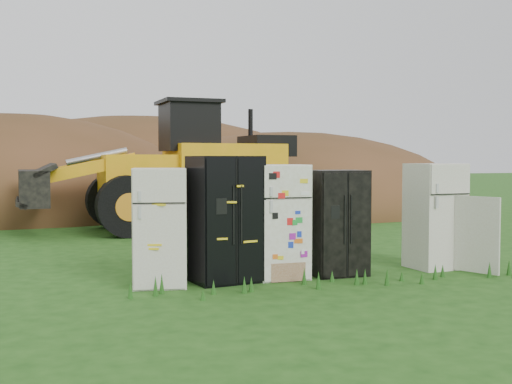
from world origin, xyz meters
TOP-DOWN VIEW (x-y plane):
  - ground at (0.00, 0.00)m, footprint 120.00×120.00m
  - fridge_leftmost at (-2.49, -0.01)m, footprint 0.89×0.86m
  - fridge_black_side at (-1.48, 0.01)m, footprint 1.12×0.94m
  - fridge_sticker at (-0.58, 0.03)m, footprint 0.81×0.75m
  - fridge_dark_mid at (0.39, -0.01)m, footprint 0.89×0.73m
  - fridge_open_door at (2.28, 0.04)m, footprint 0.87×0.81m
  - wheel_loader at (-1.30, 7.24)m, footprint 7.19×3.16m
  - dirt_mound_right at (4.34, 12.22)m, footprint 13.90×10.19m
  - dirt_mound_left at (-5.19, 13.74)m, footprint 13.64×10.23m
  - dirt_mound_back at (-0.17, 17.91)m, footprint 18.16×12.10m

SIDE VIEW (x-z plane):
  - ground at x=0.00m, z-range 0.00..0.00m
  - dirt_mound_right at x=4.34m, z-range -2.85..2.85m
  - dirt_mound_left at x=-5.19m, z-range -3.41..3.41m
  - dirt_mound_back at x=-0.17m, z-range -3.69..3.69m
  - fridge_dark_mid at x=0.39m, z-range 0.00..1.70m
  - fridge_leftmost at x=-2.49m, z-range 0.00..1.75m
  - fridge_sticker at x=-0.58m, z-range 0.00..1.79m
  - fridge_open_door at x=2.28m, z-range 0.00..1.80m
  - fridge_black_side at x=-1.48m, z-range 0.00..1.93m
  - wheel_loader at x=-1.30m, z-range 0.00..3.42m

